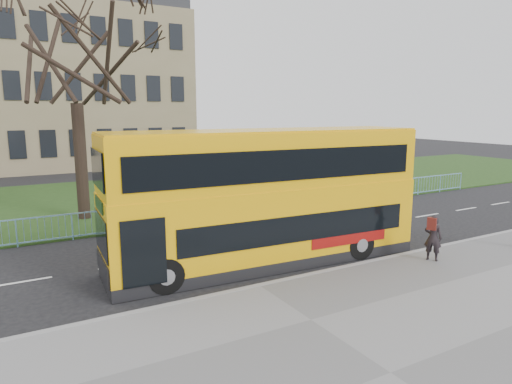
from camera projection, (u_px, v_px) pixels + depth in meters
ground at (235, 273)px, 14.74m from camera, size 120.00×120.00×0.00m
pavement at (390, 375)px, 8.95m from camera, size 80.00×10.50×0.12m
kerb at (259, 287)px, 13.40m from camera, size 80.00×0.20×0.14m
grass_verge at (126, 198)px, 26.98m from camera, size 80.00×15.40×0.08m
guard_railing at (168, 215)px, 20.29m from camera, size 40.00×0.12×1.10m
bare_tree at (75, 80)px, 20.68m from camera, size 9.02×9.02×12.88m
civic_building at (9, 89)px, 41.04m from camera, size 30.00×15.00×14.00m
yellow_bus at (267, 194)px, 15.32m from camera, size 10.84×3.16×4.49m
pedestrian at (433, 238)px, 15.48m from camera, size 0.61×0.68×1.57m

